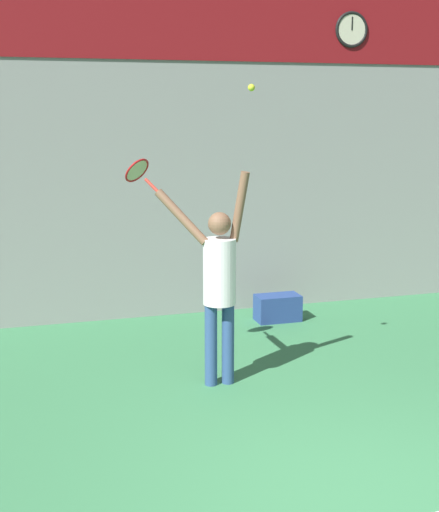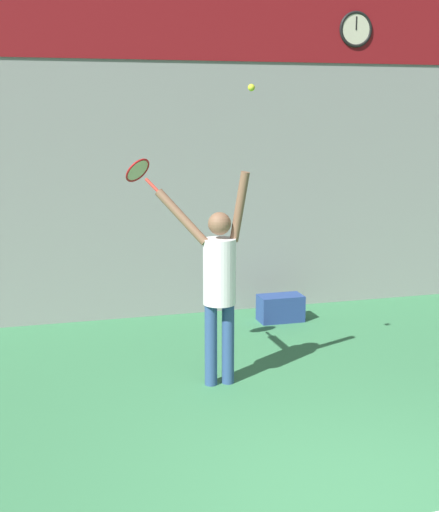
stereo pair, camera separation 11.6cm
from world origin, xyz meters
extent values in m
cube|color=gray|center=(0.00, 5.44, 2.50)|extent=(18.00, 0.10, 5.00)
cube|color=maroon|center=(0.00, 5.38, 3.94)|extent=(7.99, 0.02, 0.92)
cylinder|color=beige|center=(2.27, 5.36, 3.94)|extent=(0.45, 0.02, 0.45)
torus|color=black|center=(2.27, 5.36, 3.94)|extent=(0.50, 0.05, 0.50)
cube|color=black|center=(2.27, 5.34, 4.02)|extent=(0.02, 0.01, 0.18)
cylinder|color=#2D4C7F|center=(-0.54, 2.71, 0.44)|extent=(0.13, 0.13, 0.87)
cylinder|color=#2D4C7F|center=(-0.36, 2.71, 0.44)|extent=(0.13, 0.13, 0.87)
cylinder|color=white|center=(-0.45, 2.71, 1.22)|extent=(0.34, 0.34, 0.68)
sphere|color=brown|center=(-0.45, 2.71, 1.71)|extent=(0.23, 0.23, 0.23)
cylinder|color=brown|center=(-0.25, 2.67, 1.88)|extent=(0.22, 0.20, 0.72)
cylinder|color=brown|center=(-0.81, 2.88, 1.77)|extent=(0.51, 0.44, 0.55)
cylinder|color=red|center=(-1.06, 3.11, 2.08)|extent=(0.14, 0.16, 0.15)
torus|color=red|center=(-1.18, 3.26, 2.22)|extent=(0.36, 0.35, 0.26)
cylinder|color=beige|center=(-1.18, 3.26, 2.22)|extent=(0.30, 0.29, 0.21)
sphere|color=#CCDB2D|center=(-0.16, 2.60, 3.05)|extent=(0.07, 0.07, 0.07)
cube|color=navy|center=(0.97, 4.69, 0.18)|extent=(0.60, 0.33, 0.36)
camera|label=1|loc=(-2.47, -4.10, 2.84)|focal=50.00mm
camera|label=2|loc=(-2.36, -4.13, 2.84)|focal=50.00mm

